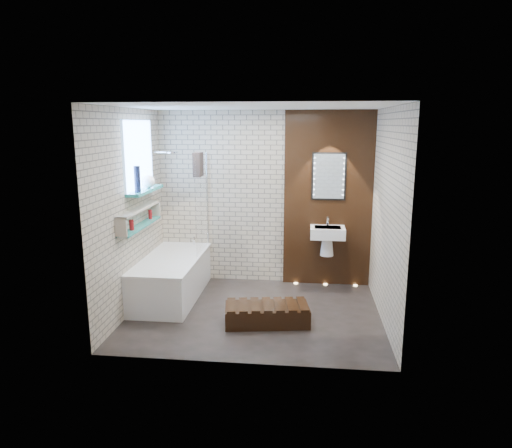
# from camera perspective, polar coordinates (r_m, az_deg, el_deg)

# --- Properties ---
(ground) EXTENTS (3.20, 3.20, 0.00)m
(ground) POSITION_cam_1_polar(r_m,az_deg,el_deg) (6.16, -0.16, -10.82)
(ground) COLOR black
(ground) RESTS_ON ground
(room_shell) EXTENTS (3.24, 3.20, 2.60)m
(room_shell) POSITION_cam_1_polar(r_m,az_deg,el_deg) (5.77, -0.16, 1.14)
(room_shell) COLOR #B0A38B
(room_shell) RESTS_ON ground
(walnut_panel) EXTENTS (1.30, 0.06, 2.60)m
(walnut_panel) POSITION_cam_1_polar(r_m,az_deg,el_deg) (7.00, 8.79, 2.95)
(walnut_panel) COLOR black
(walnut_panel) RESTS_ON ground
(clerestory_window) EXTENTS (0.18, 1.00, 0.94)m
(clerestory_window) POSITION_cam_1_polar(r_m,az_deg,el_deg) (6.39, -14.03, 7.30)
(clerestory_window) COLOR #7FADE0
(clerestory_window) RESTS_ON room_shell
(display_niche) EXTENTS (0.14, 1.30, 0.26)m
(display_niche) POSITION_cam_1_polar(r_m,az_deg,el_deg) (6.29, -13.99, 0.77)
(display_niche) COLOR teal
(display_niche) RESTS_ON room_shell
(bathtub) EXTENTS (0.79, 1.74, 0.70)m
(bathtub) POSITION_cam_1_polar(r_m,az_deg,el_deg) (6.70, -10.25, -6.41)
(bathtub) COLOR white
(bathtub) RESTS_ON ground
(bath_screen) EXTENTS (0.01, 0.78, 1.40)m
(bath_screen) POSITION_cam_1_polar(r_m,az_deg,el_deg) (6.79, -6.64, 2.56)
(bath_screen) COLOR white
(bath_screen) RESTS_ON bathtub
(towel) EXTENTS (0.10, 0.25, 0.33)m
(towel) POSITION_cam_1_polar(r_m,az_deg,el_deg) (6.55, -7.09, 7.23)
(towel) COLOR #2A2221
(towel) RESTS_ON bath_screen
(shower_head) EXTENTS (0.18, 0.18, 0.02)m
(shower_head) POSITION_cam_1_polar(r_m,az_deg,el_deg) (6.87, -10.21, 8.61)
(shower_head) COLOR silver
(shower_head) RESTS_ON room_shell
(washbasin) EXTENTS (0.50, 0.36, 0.58)m
(washbasin) POSITION_cam_1_polar(r_m,az_deg,el_deg) (6.90, 8.71, -1.50)
(washbasin) COLOR white
(washbasin) RESTS_ON walnut_panel
(led_mirror) EXTENTS (0.50, 0.02, 0.70)m
(led_mirror) POSITION_cam_1_polar(r_m,az_deg,el_deg) (6.91, 8.89, 5.76)
(led_mirror) COLOR black
(led_mirror) RESTS_ON walnut_panel
(walnut_step) EXTENTS (1.07, 0.60, 0.23)m
(walnut_step) POSITION_cam_1_polar(r_m,az_deg,el_deg) (5.82, 1.34, -11.02)
(walnut_step) COLOR black
(walnut_step) RESTS_ON ground
(niche_bottles) EXTENTS (0.06, 0.76, 0.13)m
(niche_bottles) POSITION_cam_1_polar(r_m,az_deg,el_deg) (6.31, -13.94, 0.49)
(niche_bottles) COLOR maroon
(niche_bottles) RESTS_ON display_niche
(sill_vases) EXTENTS (0.17, 0.55, 0.34)m
(sill_vases) POSITION_cam_1_polar(r_m,az_deg,el_deg) (6.39, -13.36, 5.16)
(sill_vases) COLOR #151E3C
(sill_vases) RESTS_ON clerestory_window
(floor_uplights) EXTENTS (0.96, 0.06, 0.01)m
(floor_uplights) POSITION_cam_1_polar(r_m,az_deg,el_deg) (7.25, 8.48, -7.30)
(floor_uplights) COLOR #FFD899
(floor_uplights) RESTS_ON ground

